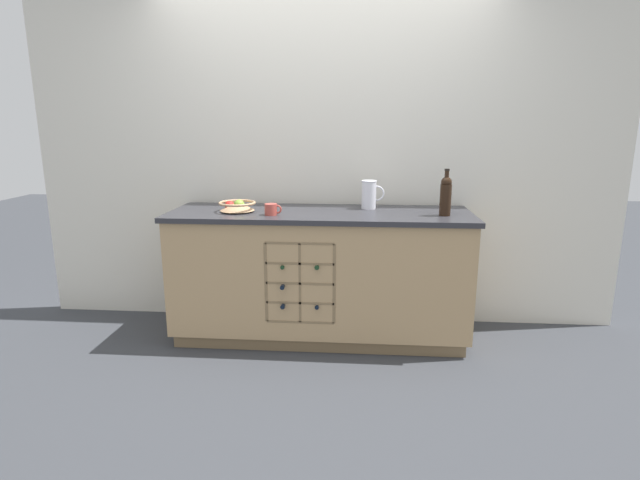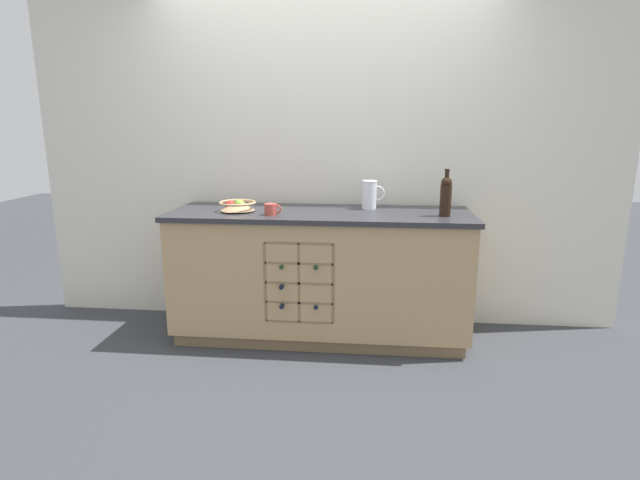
{
  "view_description": "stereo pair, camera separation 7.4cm",
  "coord_description": "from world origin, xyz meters",
  "views": [
    {
      "loc": [
        0.28,
        -3.43,
        1.53
      ],
      "look_at": [
        0.0,
        0.0,
        0.73
      ],
      "focal_mm": 28.0,
      "sensor_mm": 36.0,
      "label": 1
    },
    {
      "loc": [
        0.35,
        -3.42,
        1.53
      ],
      "look_at": [
        0.0,
        0.0,
        0.73
      ],
      "focal_mm": 28.0,
      "sensor_mm": 36.0,
      "label": 2
    }
  ],
  "objects": [
    {
      "name": "back_wall",
      "position": [
        0.0,
        0.39,
        1.27
      ],
      "size": [
        4.47,
        0.06,
        2.55
      ],
      "primitive_type": "cube",
      "color": "silver",
      "rests_on": "ground_plane"
    },
    {
      "name": "standing_wine_bottle",
      "position": [
        0.84,
        -0.09,
        1.07
      ],
      "size": [
        0.08,
        0.08,
        0.31
      ],
      "color": "black",
      "rests_on": "kitchen_island"
    },
    {
      "name": "kitchen_island",
      "position": [
        -0.0,
        -0.0,
        0.47
      ],
      "size": [
        2.11,
        0.69,
        0.93
      ],
      "color": "olive",
      "rests_on": "ground_plane"
    },
    {
      "name": "ground_plane",
      "position": [
        0.0,
        0.0,
        0.0
      ],
      "size": [
        14.0,
        14.0,
        0.0
      ],
      "primitive_type": "plane",
      "color": "#383A3F"
    },
    {
      "name": "ceramic_mug",
      "position": [
        -0.32,
        -0.16,
        0.97
      ],
      "size": [
        0.12,
        0.08,
        0.08
      ],
      "color": "#B7473D",
      "rests_on": "kitchen_island"
    },
    {
      "name": "white_pitcher",
      "position": [
        0.34,
        0.15,
        1.04
      ],
      "size": [
        0.17,
        0.11,
        0.2
      ],
      "color": "white",
      "rests_on": "kitchen_island"
    },
    {
      "name": "fruit_bowl",
      "position": [
        -0.58,
        -0.05,
        0.97
      ],
      "size": [
        0.26,
        0.26,
        0.09
      ],
      "color": "tan",
      "rests_on": "kitchen_island"
    }
  ]
}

